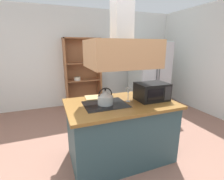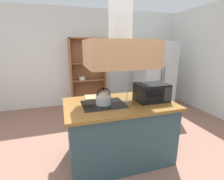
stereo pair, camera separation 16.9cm
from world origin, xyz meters
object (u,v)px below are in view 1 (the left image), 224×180
(refrigerator, at_px, (149,76))
(kettle, at_px, (105,98))
(microwave, at_px, (152,91))
(dish_cabinet, at_px, (83,77))
(wine_glass_on_counter, at_px, (128,91))
(cutting_board, at_px, (96,97))

(refrigerator, xyz_separation_m, kettle, (-1.86, -1.74, 0.09))
(microwave, bearing_deg, dish_cabinet, 101.53)
(dish_cabinet, height_order, wine_glass_on_counter, dish_cabinet)
(refrigerator, height_order, microwave, refrigerator)
(cutting_board, height_order, wine_glass_on_counter, wine_glass_on_counter)
(cutting_board, relative_size, microwave, 0.74)
(dish_cabinet, distance_m, wine_glass_on_counter, 2.56)
(cutting_board, bearing_deg, wine_glass_on_counter, -40.64)
(kettle, bearing_deg, dish_cabinet, 85.71)
(microwave, bearing_deg, cutting_board, 152.70)
(kettle, distance_m, cutting_board, 0.36)
(wine_glass_on_counter, bearing_deg, cutting_board, 139.36)
(refrigerator, bearing_deg, cutting_board, -143.72)
(kettle, bearing_deg, microwave, -4.12)
(cutting_board, relative_size, wine_glass_on_counter, 1.65)
(cutting_board, height_order, microwave, microwave)
(dish_cabinet, xyz_separation_m, kettle, (-0.19, -2.55, 0.15))
(refrigerator, bearing_deg, dish_cabinet, 153.92)
(dish_cabinet, relative_size, kettle, 7.97)
(refrigerator, bearing_deg, wine_glass_on_counter, -131.04)
(kettle, xyz_separation_m, cutting_board, (-0.04, 0.34, -0.09))
(kettle, xyz_separation_m, wine_glass_on_counter, (0.35, 0.00, 0.05))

